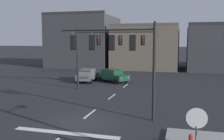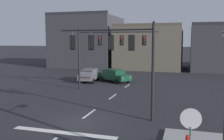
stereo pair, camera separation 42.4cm
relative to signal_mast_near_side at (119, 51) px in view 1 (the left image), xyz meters
The scene contains 9 objects.
ground_plane 5.38m from the signal_mast_near_side, 141.30° to the right, with size 400.00×400.00×0.00m, color #232328.
stop_bar_paint 6.33m from the signal_mast_near_side, 120.45° to the right, with size 6.40×0.50×0.01m, color silver.
lane_centreline 5.08m from the signal_mast_near_side, behind, with size 0.16×26.40×0.01m.
signal_mast_near_side is the anchor object (origin of this frame).
signal_mast_far_side 9.96m from the signal_mast_near_side, 113.79° to the left, with size 8.33×0.98×6.66m.
stop_sign 8.95m from the signal_mast_near_side, 57.31° to the right, with size 0.76×0.64×2.83m.
car_lot_nearside 15.58m from the signal_mast_near_side, 106.91° to the left, with size 4.65×3.96×1.61m.
car_lot_middle 16.38m from the signal_mast_near_side, 118.52° to the left, with size 2.22×4.57×1.61m.
building_row 34.21m from the signal_mast_near_side, 74.28° to the left, with size 60.41×13.92×10.34m.
Camera 1 is at (6.33, -15.11, 5.26)m, focal length 41.76 mm.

